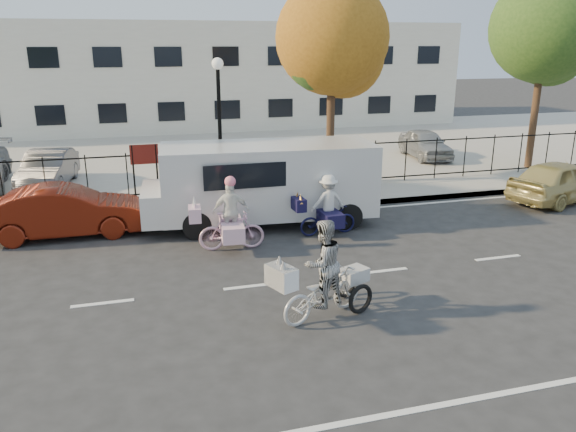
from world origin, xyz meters
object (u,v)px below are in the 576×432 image
object	(u,v)px
zebra_trike	(323,280)
lot_car_d	(425,144)
white_van	(264,181)
lamppost	(219,104)
red_sedan	(65,211)
gold_sedan	(561,181)
lot_car_c	(48,169)
unicorn_bike	(230,223)
bull_bike	(327,211)

from	to	relation	value
zebra_trike	lot_car_d	xyz separation A→B (m)	(8.98, 12.47, 0.02)
white_van	lot_car_d	distance (m)	10.98
white_van	lot_car_d	world-z (taller)	white_van
lamppost	red_sedan	xyz separation A→B (m)	(-4.51, -2.30, -2.44)
gold_sedan	lot_car_c	world-z (taller)	lot_car_c
unicorn_bike	bull_bike	world-z (taller)	unicorn_bike
zebra_trike	gold_sedan	world-z (taller)	zebra_trike
zebra_trike	bull_bike	distance (m)	4.73
lamppost	red_sedan	size ratio (longest dim) A/B	1.06
white_van	red_sedan	size ratio (longest dim) A/B	1.59
unicorn_bike	gold_sedan	xyz separation A→B (m)	(10.99, 1.50, -0.01)
red_sedan	lamppost	bearing A→B (deg)	-63.32
gold_sedan	lot_car_c	size ratio (longest dim) A/B	1.06
lamppost	lot_car_d	bearing A→B (deg)	22.84
red_sedan	lot_car_d	distance (m)	15.33
lamppost	lot_car_d	world-z (taller)	lamppost
lamppost	bull_bike	bearing A→B (deg)	-62.13
white_van	red_sedan	world-z (taller)	white_van
bull_bike	white_van	world-z (taller)	white_van
red_sedan	gold_sedan	world-z (taller)	gold_sedan
red_sedan	gold_sedan	size ratio (longest dim) A/B	1.03
white_van	lot_car_c	size ratio (longest dim) A/B	1.74
bull_bike	lot_car_d	bearing A→B (deg)	-45.01
bull_bike	lot_car_c	xyz separation A→B (m)	(-7.65, 6.97, 0.12)
gold_sedan	lot_car_c	distance (m)	17.03
unicorn_bike	bull_bike	distance (m)	2.71
zebra_trike	unicorn_bike	xyz separation A→B (m)	(-1.02, 3.98, -0.04)
red_sedan	lot_car_c	xyz separation A→B (m)	(-1.00, 5.22, 0.09)
bull_bike	lot_car_d	size ratio (longest dim) A/B	0.50
white_van	gold_sedan	xyz separation A→B (m)	(9.69, -0.30, -0.57)
lamppost	zebra_trike	xyz separation A→B (m)	(0.49, -8.48, -2.38)
lamppost	red_sedan	distance (m)	5.62
lot_car_c	lot_car_d	size ratio (longest dim) A/B	1.07
bull_bike	red_sedan	size ratio (longest dim) A/B	0.43
zebra_trike	unicorn_bike	distance (m)	4.11
lot_car_d	white_van	bearing A→B (deg)	-136.03
zebra_trike	lot_car_d	bearing A→B (deg)	-57.68
gold_sedan	lot_car_c	xyz separation A→B (m)	(-15.97, 5.92, 0.09)
zebra_trike	unicorn_bike	size ratio (longest dim) A/B	1.17
bull_bike	red_sedan	bearing A→B (deg)	72.58
bull_bike	red_sedan	distance (m)	6.88
bull_bike	white_van	size ratio (longest dim) A/B	0.27
lot_car_c	lamppost	bearing A→B (deg)	-20.25
bull_bike	white_van	xyz separation A→B (m)	(-1.38, 1.35, 0.60)
lamppost	white_van	xyz separation A→B (m)	(0.77, -2.70, -1.86)
gold_sedan	lot_car_d	xyz separation A→B (m)	(-0.99, 6.99, 0.07)
bull_bike	gold_sedan	bearing A→B (deg)	-85.47
lamppost	white_van	distance (m)	3.37
lamppost	lot_car_c	size ratio (longest dim) A/B	1.16
lamppost	red_sedan	bearing A→B (deg)	-153.00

